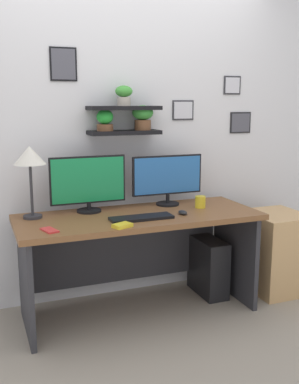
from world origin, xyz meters
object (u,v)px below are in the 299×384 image
desk_lamp (30,159)px  cell_phone (50,230)px  scissors_tray (122,225)px  monitor_right (167,178)px  desk (137,240)px  computer_mouse (183,212)px  keyboard (141,218)px  computer_tower_right (208,266)px  coffee_mug (200,202)px  monitor_left (88,183)px  drawer_cabinet (275,252)px

desk_lamp → cell_phone: desk_lamp is taller
desk_lamp → scissors_tray: desk_lamp is taller
monitor_right → desk: bearing=-152.9°
desk → computer_mouse: bearing=-30.8°
desk → monitor_right: bearing=27.1°
keyboard → computer_tower_right: bearing=20.3°
computer_mouse → coffee_mug: bearing=34.1°
computer_tower_right → cell_phone: bearing=-166.7°
monitor_left → coffee_mug: size_ratio=6.21×
desk → monitor_left: monitor_left is taller
monitor_left → cell_phone: 0.58m
computer_mouse → cell_phone: bearing=-175.4°
monitor_right → desk_lamp: bearing=-177.6°
desk_lamp → computer_tower_right: 1.65m
desk → computer_tower_right: (0.64, 0.06, -0.31)m
desk_lamp → computer_tower_right: size_ratio=1.09×
keyboard → drawer_cabinet: keyboard is taller
coffee_mug → drawer_cabinet: size_ratio=0.14×
desk → desk_lamp: 0.96m
desk → computer_mouse: computer_mouse is taller
desk → cell_phone: (-0.67, -0.25, 0.21)m
computer_mouse → drawer_cabinet: (0.91, 0.11, -0.44)m
monitor_right → scissors_tray: monitor_right is taller
desk_lamp → computer_mouse: bearing=-16.0°
monitor_left → monitor_right: 0.63m
keyboard → desk_lamp: 0.86m
desk_lamp → desk: bearing=-9.2°
monitor_right → computer_mouse: monitor_right is taller
keyboard → drawer_cabinet: size_ratio=0.68×
desk → keyboard: 0.29m
scissors_tray → keyboard: bearing=38.6°
keyboard → drawer_cabinet: (1.23, 0.12, -0.43)m
computer_mouse → computer_tower_right: 0.68m
keyboard → desk_lamp: bearing=156.3°
cell_phone → monitor_left: bearing=32.9°
monitor_left → scissors_tray: monitor_left is taller
monitor_left → coffee_mug: bearing=-12.8°
cell_phone → drawer_cabinet: bearing=-10.8°
monitor_left → monitor_right: (0.63, -0.00, -0.00)m
keyboard → scissors_tray: scissors_tray is taller
monitor_left → computer_tower_right: (0.95, -0.10, -0.74)m
desk → scissors_tray: 0.46m
cell_phone → computer_tower_right: (1.31, 0.31, -0.53)m
cell_phone → drawer_cabinet: size_ratio=0.22×
cell_phone → computer_tower_right: cell_phone is taller
coffee_mug → drawer_cabinet: coffee_mug is taller
keyboard → scissors_tray: size_ratio=3.67×
coffee_mug → scissors_tray: (-0.73, -0.31, -0.03)m
scissors_tray → computer_tower_right: scissors_tray is taller
monitor_left → keyboard: size_ratio=1.27×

